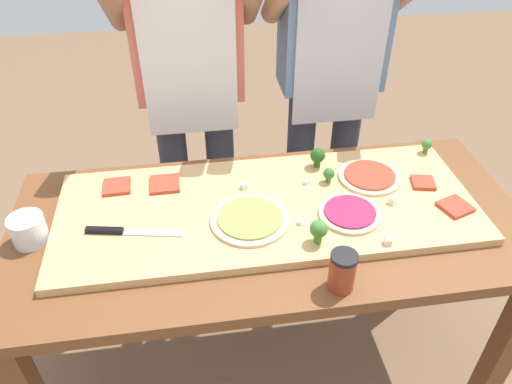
# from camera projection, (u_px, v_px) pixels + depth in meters

# --- Properties ---
(ground_plane) EXTENTS (8.00, 8.00, 0.00)m
(ground_plane) POSITION_uv_depth(u_px,v_px,m) (266.00, 364.00, 2.00)
(ground_plane) COLOR brown
(prep_table) EXTENTS (1.59, 0.72, 0.78)m
(prep_table) POSITION_uv_depth(u_px,v_px,m) (269.00, 246.00, 1.58)
(prep_table) COLOR brown
(prep_table) RESTS_ON ground
(cutting_board) EXTENTS (1.30, 0.51, 0.03)m
(cutting_board) POSITION_uv_depth(u_px,v_px,m) (268.00, 208.00, 1.54)
(cutting_board) COLOR tan
(cutting_board) RESTS_ON prep_table
(chefs_knife) EXTENTS (0.28, 0.07, 0.02)m
(chefs_knife) POSITION_uv_depth(u_px,v_px,m) (120.00, 231.00, 1.42)
(chefs_knife) COLOR #B7BABF
(chefs_knife) RESTS_ON cutting_board
(pizza_whole_tomato_red) EXTENTS (0.21, 0.21, 0.02)m
(pizza_whole_tomato_red) POSITION_uv_depth(u_px,v_px,m) (369.00, 176.00, 1.64)
(pizza_whole_tomato_red) COLOR beige
(pizza_whole_tomato_red) RESTS_ON cutting_board
(pizza_whole_pesto_green) EXTENTS (0.24, 0.24, 0.02)m
(pizza_whole_pesto_green) POSITION_uv_depth(u_px,v_px,m) (250.00, 219.00, 1.46)
(pizza_whole_pesto_green) COLOR beige
(pizza_whole_pesto_green) RESTS_ON cutting_board
(pizza_whole_beet_magenta) EXTENTS (0.19, 0.19, 0.02)m
(pizza_whole_beet_magenta) POSITION_uv_depth(u_px,v_px,m) (350.00, 213.00, 1.49)
(pizza_whole_beet_magenta) COLOR beige
(pizza_whole_beet_magenta) RESTS_ON cutting_board
(pizza_slice_center) EXTENTS (0.09, 0.09, 0.01)m
(pizza_slice_center) POSITION_uv_depth(u_px,v_px,m) (117.00, 186.00, 1.59)
(pizza_slice_center) COLOR #BC3D28
(pizza_slice_center) RESTS_ON cutting_board
(pizza_slice_near_right) EXTENTS (0.11, 0.11, 0.01)m
(pizza_slice_near_right) POSITION_uv_depth(u_px,v_px,m) (455.00, 207.00, 1.51)
(pizza_slice_near_right) COLOR #BC3D28
(pizza_slice_near_right) RESTS_ON cutting_board
(pizza_slice_far_right) EXTENTS (0.09, 0.09, 0.01)m
(pizza_slice_far_right) POSITION_uv_depth(u_px,v_px,m) (423.00, 183.00, 1.61)
(pizza_slice_far_right) COLOR #BC3D28
(pizza_slice_far_right) RESTS_ON cutting_board
(pizza_slice_near_left) EXTENTS (0.10, 0.10, 0.01)m
(pizza_slice_near_left) POSITION_uv_depth(u_px,v_px,m) (165.00, 184.00, 1.60)
(pizza_slice_near_left) COLOR #BC3D28
(pizza_slice_near_left) RESTS_ON cutting_board
(broccoli_floret_center_left) EXTENTS (0.04, 0.04, 0.05)m
(broccoli_floret_center_left) POSITION_uv_depth(u_px,v_px,m) (427.00, 145.00, 1.74)
(broccoli_floret_center_left) COLOR #487A23
(broccoli_floret_center_left) RESTS_ON cutting_board
(broccoli_floret_center_right) EXTENTS (0.04, 0.04, 0.05)m
(broccoli_floret_center_right) POSITION_uv_depth(u_px,v_px,m) (329.00, 174.00, 1.60)
(broccoli_floret_center_right) COLOR #3F7220
(broccoli_floret_center_right) RESTS_ON cutting_board
(broccoli_floret_back_left) EXTENTS (0.05, 0.05, 0.08)m
(broccoli_floret_back_left) POSITION_uv_depth(u_px,v_px,m) (319.00, 230.00, 1.37)
(broccoli_floret_back_left) COLOR #487A23
(broccoli_floret_back_left) RESTS_ON cutting_board
(broccoli_floret_front_left) EXTENTS (0.05, 0.05, 0.07)m
(broccoli_floret_front_left) POSITION_uv_depth(u_px,v_px,m) (318.00, 156.00, 1.67)
(broccoli_floret_front_left) COLOR #2C5915
(broccoli_floret_front_left) RESTS_ON cutting_board
(cheese_crumble_a) EXTENTS (0.02, 0.02, 0.01)m
(cheese_crumble_a) POSITION_uv_depth(u_px,v_px,m) (306.00, 182.00, 1.61)
(cheese_crumble_a) COLOR white
(cheese_crumble_a) RESTS_ON cutting_board
(cheese_crumble_b) EXTENTS (0.02, 0.02, 0.02)m
(cheese_crumble_b) POSITION_uv_depth(u_px,v_px,m) (388.00, 241.00, 1.39)
(cheese_crumble_b) COLOR white
(cheese_crumble_b) RESTS_ON cutting_board
(cheese_crumble_c) EXTENTS (0.03, 0.03, 0.02)m
(cheese_crumble_c) POSITION_uv_depth(u_px,v_px,m) (392.00, 200.00, 1.53)
(cheese_crumble_c) COLOR white
(cheese_crumble_c) RESTS_ON cutting_board
(cheese_crumble_d) EXTENTS (0.02, 0.02, 0.01)m
(cheese_crumble_d) POSITION_uv_depth(u_px,v_px,m) (299.00, 222.00, 1.45)
(cheese_crumble_d) COLOR white
(cheese_crumble_d) RESTS_ON cutting_board
(cheese_crumble_e) EXTENTS (0.02, 0.02, 0.02)m
(cheese_crumble_e) POSITION_uv_depth(u_px,v_px,m) (244.00, 186.00, 1.59)
(cheese_crumble_e) COLOR white
(cheese_crumble_e) RESTS_ON cutting_board
(flour_cup) EXTENTS (0.10, 0.10, 0.09)m
(flour_cup) POSITION_uv_depth(u_px,v_px,m) (29.00, 231.00, 1.42)
(flour_cup) COLOR white
(flour_cup) RESTS_ON prep_table
(sauce_jar) EXTENTS (0.07, 0.07, 0.12)m
(sauce_jar) POSITION_uv_depth(u_px,v_px,m) (342.00, 271.00, 1.27)
(sauce_jar) COLOR #99381E
(sauce_jar) RESTS_ON prep_table
(cook_left) EXTENTS (0.54, 0.39, 1.67)m
(cook_left) POSITION_uv_depth(u_px,v_px,m) (190.00, 71.00, 1.86)
(cook_left) COLOR #333847
(cook_left) RESTS_ON ground
(cook_right) EXTENTS (0.54, 0.39, 1.67)m
(cook_right) POSITION_uv_depth(u_px,v_px,m) (331.00, 62.00, 1.93)
(cook_right) COLOR #333847
(cook_right) RESTS_ON ground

